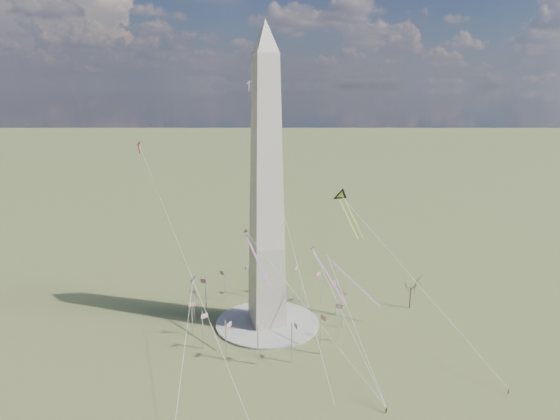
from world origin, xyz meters
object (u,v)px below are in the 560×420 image
object	(u,v)px
person_east	(508,391)
kite_delta_black	(342,198)
washington_monument	(267,190)
tree_near	(411,286)

from	to	relation	value
person_east	kite_delta_black	world-z (taller)	kite_delta_black
washington_monument	person_east	distance (m)	90.95
washington_monument	kite_delta_black	distance (m)	38.16
kite_delta_black	washington_monument	bearing A→B (deg)	21.94
tree_near	person_east	distance (m)	56.36
tree_near	person_east	bearing A→B (deg)	-94.17
tree_near	kite_delta_black	distance (m)	41.52
washington_monument	tree_near	bearing A→B (deg)	-3.45
washington_monument	tree_near	size ratio (longest dim) A/B	8.10
person_east	washington_monument	bearing A→B (deg)	-88.16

